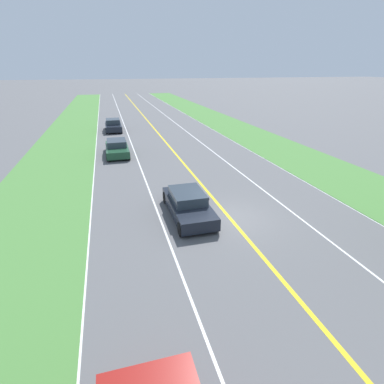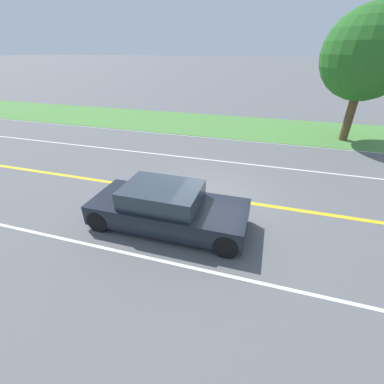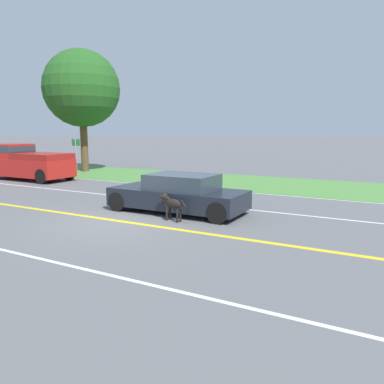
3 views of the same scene
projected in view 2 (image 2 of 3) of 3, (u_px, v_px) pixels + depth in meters
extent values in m
plane|color=#5B5B5E|center=(211.00, 197.00, 9.36)|extent=(400.00, 400.00, 0.00)
cube|color=yellow|center=(211.00, 197.00, 9.36)|extent=(0.18, 160.00, 0.01)
cube|color=white|center=(238.00, 140.00, 15.20)|extent=(0.14, 160.00, 0.01)
cube|color=white|center=(180.00, 265.00, 6.43)|extent=(0.10, 160.00, 0.01)
cube|color=white|center=(228.00, 162.00, 12.28)|extent=(0.10, 160.00, 0.01)
cube|color=#4C843D|center=(244.00, 127.00, 17.70)|extent=(6.00, 160.00, 0.03)
cube|color=black|center=(169.00, 212.00, 7.67)|extent=(1.87, 4.63, 0.61)
cube|color=#2D3842|center=(162.00, 194.00, 7.44)|extent=(1.61, 2.22, 0.51)
cylinder|color=black|center=(226.00, 246.00, 6.57)|extent=(0.22, 0.66, 0.66)
cylinder|color=black|center=(99.00, 221.00, 7.51)|extent=(0.22, 0.66, 0.66)
cylinder|color=black|center=(235.00, 211.00, 7.98)|extent=(0.22, 0.66, 0.66)
cylinder|color=black|center=(127.00, 194.00, 8.93)|extent=(0.22, 0.66, 0.66)
ellipsoid|color=black|center=(166.00, 189.00, 8.78)|extent=(0.32, 0.65, 0.29)
cylinder|color=black|center=(171.00, 200.00, 8.80)|extent=(0.07, 0.07, 0.40)
cylinder|color=black|center=(160.00, 197.00, 8.98)|extent=(0.07, 0.07, 0.40)
cylinder|color=black|center=(173.00, 198.00, 8.91)|extent=(0.07, 0.07, 0.40)
cylinder|color=black|center=(162.00, 195.00, 9.09)|extent=(0.07, 0.07, 0.40)
cylinder|color=black|center=(172.00, 188.00, 8.61)|extent=(0.16, 0.19, 0.17)
sphere|color=black|center=(175.00, 187.00, 8.54)|extent=(0.25, 0.25, 0.21)
ellipsoid|color=#331E14|center=(179.00, 188.00, 8.48)|extent=(0.11, 0.12, 0.08)
cone|color=black|center=(174.00, 186.00, 8.46)|extent=(0.08, 0.08, 0.10)
cone|color=black|center=(176.00, 184.00, 8.55)|extent=(0.08, 0.08, 0.10)
cylinder|color=black|center=(156.00, 185.00, 8.93)|extent=(0.09, 0.24, 0.23)
cylinder|color=brown|center=(350.00, 114.00, 14.46)|extent=(0.46, 0.46, 3.03)
sphere|color=#286623|center=(368.00, 54.00, 13.01)|extent=(4.52, 4.52, 4.52)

